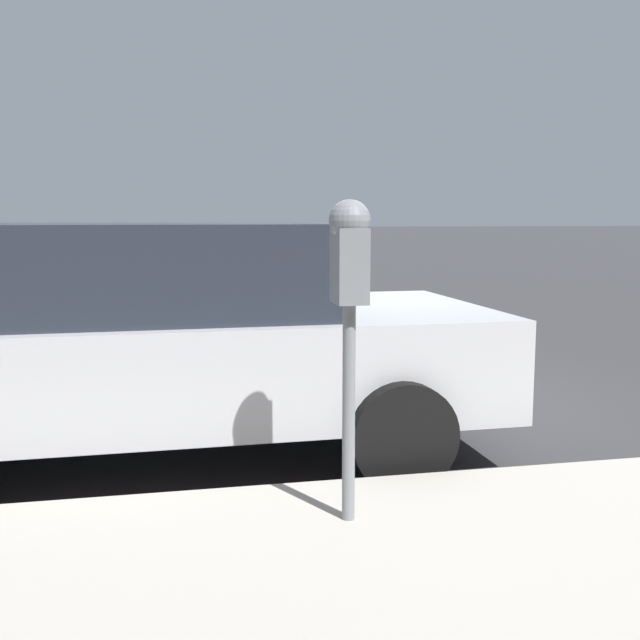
# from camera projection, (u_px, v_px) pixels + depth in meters

# --- Properties ---
(ground_plane) EXTENTS (220.00, 220.00, 0.00)m
(ground_plane) POSITION_uv_depth(u_px,v_px,m) (358.00, 404.00, 6.36)
(ground_plane) COLOR #333335
(parking_meter) EXTENTS (0.21, 0.19, 1.49)m
(parking_meter) POSITION_uv_depth(u_px,v_px,m) (349.00, 278.00, 3.38)
(parking_meter) COLOR gray
(parking_meter) RESTS_ON sidewalk
(car_silver) EXTENTS (2.16, 4.40, 1.53)m
(car_silver) POSITION_uv_depth(u_px,v_px,m) (151.00, 336.00, 4.89)
(car_silver) COLOR #B7BABF
(car_silver) RESTS_ON ground_plane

